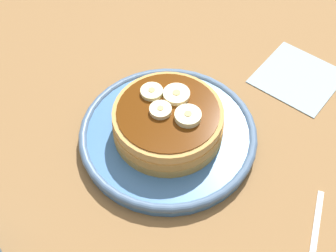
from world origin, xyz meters
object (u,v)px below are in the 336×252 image
at_px(pancake_stack, 168,121).
at_px(banana_slice_3, 152,92).
at_px(banana_slice_2, 176,95).
at_px(plate, 168,134).
at_px(banana_slice_1, 188,116).
at_px(napkin, 298,77).
at_px(banana_slice_0, 160,110).
at_px(fork, 314,246).

xyz_separation_m(pancake_stack, banana_slice_3, (-0.01, -0.03, 0.02)).
xyz_separation_m(pancake_stack, banana_slice_2, (-0.02, -0.01, 0.02)).
distance_m(plate, banana_slice_1, 0.06).
height_order(banana_slice_2, napkin, banana_slice_2).
height_order(banana_slice_0, banana_slice_1, banana_slice_1).
bearing_deg(plate, banana_slice_0, -41.28).
bearing_deg(banana_slice_3, fork, 88.37).
relative_size(pancake_stack, banana_slice_1, 4.49).
relative_size(plate, pancake_stack, 1.58).
bearing_deg(fork, pancake_stack, -90.04).
bearing_deg(banana_slice_0, fork, 91.84).
bearing_deg(banana_slice_3, plate, 77.62).
height_order(banana_slice_0, fork, banana_slice_0).
bearing_deg(banana_slice_0, napkin, 162.36).
bearing_deg(banana_slice_3, banana_slice_2, 124.09).
distance_m(pancake_stack, fork, 0.22).
bearing_deg(pancake_stack, banana_slice_1, 106.31).
xyz_separation_m(plate, pancake_stack, (-0.00, -0.00, 0.03)).
bearing_deg(banana_slice_2, banana_slice_0, 5.31).
xyz_separation_m(pancake_stack, fork, (0.00, 0.22, -0.03)).
bearing_deg(fork, banana_slice_1, -92.22).
xyz_separation_m(banana_slice_1, banana_slice_2, (-0.02, -0.03, -0.00)).
bearing_deg(banana_slice_0, pancake_stack, 142.48).
height_order(banana_slice_1, napkin, banana_slice_1).
distance_m(banana_slice_0, fork, 0.23).
relative_size(banana_slice_0, banana_slice_3, 0.96).
xyz_separation_m(plate, banana_slice_3, (-0.01, -0.03, 0.05)).
height_order(plate, banana_slice_1, banana_slice_1).
relative_size(banana_slice_0, napkin, 0.25).
bearing_deg(pancake_stack, banana_slice_2, -160.61).
height_order(pancake_stack, banana_slice_2, banana_slice_2).
height_order(banana_slice_2, banana_slice_3, same).
distance_m(pancake_stack, napkin, 0.22).
relative_size(plate, napkin, 2.10).
bearing_deg(banana_slice_3, napkin, 154.25).
relative_size(pancake_stack, fork, 1.19).
height_order(pancake_stack, napkin, pancake_stack).
relative_size(banana_slice_1, fork, 0.27).
bearing_deg(napkin, banana_slice_0, -17.64).
xyz_separation_m(banana_slice_0, fork, (-0.01, 0.23, -0.06)).
relative_size(banana_slice_1, banana_slice_2, 0.95).
bearing_deg(banana_slice_0, banana_slice_1, 115.51).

